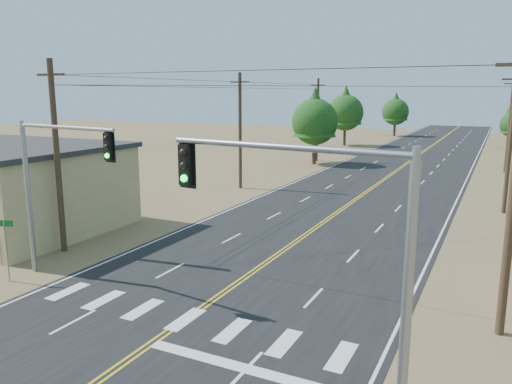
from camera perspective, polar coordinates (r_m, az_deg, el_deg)
The scene contains 12 objects.
road at distance 38.59m, azimuth 10.66°, elevation -1.33°, with size 15.00×200.00×0.02m, color black.
utility_pole_left_near at distance 27.70m, azimuth -21.79°, elevation 3.85°, with size 1.80×0.30×10.00m.
utility_pole_left_mid at distance 43.59m, azimuth -1.83°, elevation 7.09°, with size 1.80×0.30×10.00m.
utility_pole_left_far at distance 61.91m, azimuth 7.03°, elevation 8.26°, with size 1.80×0.30×10.00m.
utility_pole_right_mid at distance 38.46m, azimuth 27.08°, elevation 5.29°, with size 1.80×0.30×10.00m.
utility_pole_right_far at distance 58.41m, azimuth 26.99°, elevation 6.95°, with size 1.80×0.30×10.00m.
signal_mast_left at distance 23.59m, azimuth -22.51°, elevation 1.90°, with size 6.13×1.09×7.10m.
signal_mast_right at distance 11.58m, azimuth 8.17°, elevation -5.74°, with size 6.46×1.02×7.28m.
street_sign at distance 24.77m, azimuth -26.71°, elevation -4.98°, with size 0.80×0.31×2.83m.
tree_left_near at distance 59.13m, azimuth 6.75°, elevation 8.50°, with size 5.40×5.40×9.00m.
tree_left_mid at distance 80.82m, azimuth 10.19°, elevation 9.33°, with size 5.65×5.65×9.42m.
tree_left_far at distance 100.76m, azimuth 15.66°, elevation 9.11°, with size 5.07×5.07×8.44m.
Camera 1 is at (10.03, -6.32, 8.33)m, focal length 35.00 mm.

